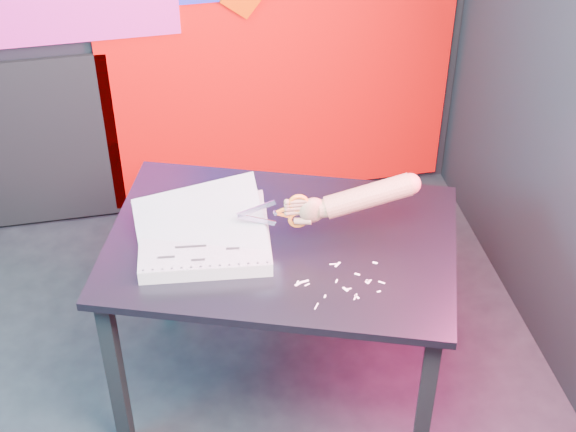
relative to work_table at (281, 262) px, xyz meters
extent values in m
cube|color=red|center=(0.22, 1.21, 0.19)|extent=(1.60, 0.02, 1.60)
cube|color=black|center=(-0.60, -0.14, -0.30)|extent=(0.06, 0.06, 0.72)
cube|color=black|center=(-0.39, 0.48, -0.30)|extent=(0.06, 0.06, 0.72)
cube|color=black|center=(0.39, -0.48, -0.30)|extent=(0.06, 0.06, 0.72)
cube|color=black|center=(0.60, 0.14, -0.30)|extent=(0.06, 0.06, 0.72)
cube|color=black|center=(0.00, 0.00, 0.08)|extent=(1.36, 1.12, 0.03)
cube|color=silver|center=(-0.26, 0.01, 0.12)|extent=(0.46, 0.36, 0.05)
cube|color=white|center=(-0.26, 0.01, 0.14)|extent=(0.45, 0.35, 0.00)
cube|color=white|center=(-0.26, 0.01, 0.15)|extent=(0.44, 0.34, 0.13)
cube|color=white|center=(-0.27, 0.02, 0.17)|extent=(0.43, 0.29, 0.23)
cylinder|color=black|center=(-0.46, -0.12, 0.15)|extent=(0.01, 0.01, 0.00)
cylinder|color=black|center=(-0.43, -0.12, 0.15)|extent=(0.01, 0.01, 0.00)
cylinder|color=black|center=(-0.40, -0.12, 0.15)|extent=(0.01, 0.01, 0.00)
cylinder|color=black|center=(-0.37, -0.13, 0.15)|extent=(0.01, 0.01, 0.00)
cylinder|color=black|center=(-0.34, -0.13, 0.15)|extent=(0.01, 0.01, 0.00)
cylinder|color=black|center=(-0.31, -0.13, 0.15)|extent=(0.01, 0.01, 0.00)
cylinder|color=black|center=(-0.28, -0.14, 0.15)|extent=(0.01, 0.01, 0.00)
cylinder|color=black|center=(-0.25, -0.14, 0.15)|extent=(0.01, 0.01, 0.00)
cylinder|color=black|center=(-0.22, -0.14, 0.15)|extent=(0.01, 0.01, 0.00)
cylinder|color=black|center=(-0.19, -0.14, 0.15)|extent=(0.01, 0.01, 0.00)
cylinder|color=black|center=(-0.16, -0.15, 0.15)|extent=(0.01, 0.01, 0.00)
cylinder|color=black|center=(-0.13, -0.15, 0.15)|extent=(0.01, 0.01, 0.00)
cylinder|color=black|center=(-0.10, -0.15, 0.15)|extent=(0.01, 0.01, 0.00)
cylinder|color=black|center=(-0.07, -0.16, 0.15)|extent=(0.01, 0.01, 0.00)
cylinder|color=black|center=(-0.44, 0.17, 0.15)|extent=(0.01, 0.01, 0.00)
cylinder|color=black|center=(-0.41, 0.17, 0.15)|extent=(0.01, 0.01, 0.00)
cylinder|color=black|center=(-0.38, 0.17, 0.15)|extent=(0.01, 0.01, 0.00)
cylinder|color=black|center=(-0.35, 0.16, 0.15)|extent=(0.01, 0.01, 0.00)
cylinder|color=black|center=(-0.32, 0.16, 0.15)|extent=(0.01, 0.01, 0.00)
cylinder|color=black|center=(-0.29, 0.16, 0.15)|extent=(0.01, 0.01, 0.00)
cylinder|color=black|center=(-0.26, 0.15, 0.15)|extent=(0.01, 0.01, 0.00)
cylinder|color=black|center=(-0.23, 0.15, 0.15)|extent=(0.01, 0.01, 0.00)
cylinder|color=black|center=(-0.20, 0.15, 0.15)|extent=(0.01, 0.01, 0.00)
cylinder|color=black|center=(-0.17, 0.15, 0.15)|extent=(0.01, 0.01, 0.00)
cylinder|color=black|center=(-0.14, 0.14, 0.15)|extent=(0.01, 0.01, 0.00)
cylinder|color=black|center=(-0.11, 0.14, 0.15)|extent=(0.01, 0.01, 0.00)
cylinder|color=black|center=(-0.08, 0.14, 0.15)|extent=(0.01, 0.01, 0.00)
cylinder|color=black|center=(-0.05, 0.13, 0.15)|extent=(0.01, 0.01, 0.00)
cube|color=black|center=(-0.35, 0.07, 0.15)|extent=(0.08, 0.02, 0.00)
cube|color=black|center=(-0.23, 0.04, 0.15)|extent=(0.06, 0.02, 0.00)
cube|color=black|center=(-0.30, -0.03, 0.15)|extent=(0.10, 0.02, 0.00)
cube|color=black|center=(-0.17, -0.07, 0.15)|extent=(0.05, 0.02, 0.00)
cube|color=black|center=(-0.39, -0.07, 0.15)|extent=(0.06, 0.02, 0.00)
cube|color=black|center=(-0.19, 0.09, 0.15)|extent=(0.07, 0.02, 0.00)
cube|color=black|center=(-0.29, -0.10, 0.15)|extent=(0.05, 0.02, 0.00)
cube|color=silver|center=(-0.08, -0.02, 0.26)|extent=(0.13, 0.01, 0.06)
cube|color=silver|center=(-0.08, -0.02, 0.21)|extent=(0.13, 0.01, 0.06)
cylinder|color=silver|center=(-0.02, -0.02, 0.24)|extent=(0.01, 0.01, 0.01)
cube|color=orange|center=(0.00, -0.03, 0.23)|extent=(0.05, 0.01, 0.03)
cube|color=orange|center=(0.00, -0.03, 0.25)|extent=(0.05, 0.01, 0.03)
torus|color=orange|center=(0.05, -0.03, 0.27)|extent=(0.07, 0.02, 0.07)
torus|color=orange|center=(0.05, -0.03, 0.20)|extent=(0.07, 0.02, 0.07)
ellipsoid|color=#A47355|center=(0.10, -0.03, 0.24)|extent=(0.09, 0.05, 0.10)
cylinder|color=#A47355|center=(0.05, -0.03, 0.23)|extent=(0.07, 0.02, 0.02)
cylinder|color=#A47355|center=(0.05, -0.03, 0.25)|extent=(0.07, 0.02, 0.02)
cylinder|color=#A47355|center=(0.05, -0.03, 0.26)|extent=(0.06, 0.02, 0.02)
cylinder|color=#A47355|center=(0.05, -0.03, 0.28)|extent=(0.05, 0.02, 0.02)
cylinder|color=#A47355|center=(0.07, -0.04, 0.20)|extent=(0.06, 0.04, 0.03)
cylinder|color=#A47355|center=(0.14, -0.04, 0.24)|extent=(0.06, 0.07, 0.06)
cylinder|color=#A47355|center=(0.28, -0.05, 0.28)|extent=(0.30, 0.10, 0.15)
sphere|color=#A47355|center=(0.41, -0.06, 0.31)|extent=(0.07, 0.07, 0.07)
cube|color=white|center=(0.01, -0.21, 0.09)|extent=(0.01, 0.01, 0.00)
cube|color=white|center=(0.05, -0.33, 0.09)|extent=(0.02, 0.03, 0.00)
cube|color=white|center=(0.04, -0.21, 0.09)|extent=(0.03, 0.01, 0.00)
cube|color=white|center=(0.14, -0.23, 0.09)|extent=(0.01, 0.02, 0.00)
cube|color=white|center=(0.01, -0.22, 0.09)|extent=(0.03, 0.02, 0.00)
cube|color=white|center=(0.24, -0.25, 0.09)|extent=(0.02, 0.00, 0.00)
cube|color=white|center=(0.04, -0.23, 0.09)|extent=(0.02, 0.01, 0.00)
cube|color=white|center=(0.18, -0.31, 0.09)|extent=(0.01, 0.02, 0.00)
cube|color=white|center=(0.16, -0.27, 0.09)|extent=(0.02, 0.02, 0.00)
cube|color=white|center=(0.28, -0.26, 0.09)|extent=(0.02, 0.02, 0.00)
cube|color=white|center=(0.28, -0.17, 0.09)|extent=(0.02, 0.01, 0.00)
cube|color=white|center=(0.21, -0.21, 0.09)|extent=(0.02, 0.02, 0.00)
cube|color=white|center=(0.23, -0.25, 0.09)|extent=(0.02, 0.02, 0.00)
cube|color=white|center=(0.14, -0.15, 0.09)|extent=(0.02, 0.01, 0.00)
cube|color=white|center=(0.26, -0.30, 0.09)|extent=(0.01, 0.01, 0.00)
cube|color=white|center=(0.24, -0.25, 0.09)|extent=(0.02, 0.02, 0.00)
cube|color=white|center=(0.09, -0.29, 0.09)|extent=(0.01, 0.02, 0.00)
cube|color=white|center=(0.17, -0.27, 0.09)|extent=(0.02, 0.01, 0.00)
cube|color=white|center=(0.18, -0.31, 0.09)|extent=(0.02, 0.03, 0.00)
cube|color=white|center=(0.16, -0.15, 0.09)|extent=(0.03, 0.02, 0.00)
camera|label=1|loc=(-0.41, -2.23, 2.01)|focal=55.00mm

